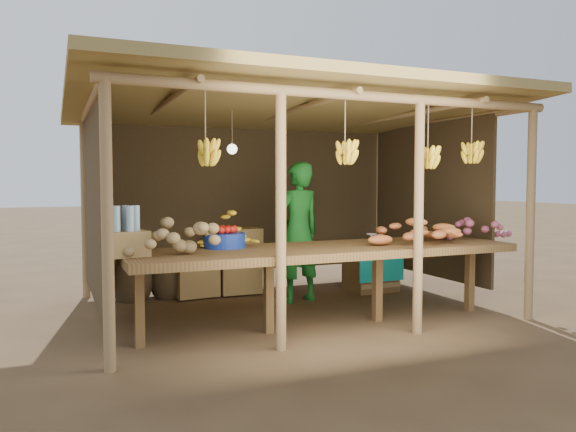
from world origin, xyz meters
name	(u,v)px	position (x,y,z in m)	size (l,w,h in m)	color
ground	(288,307)	(0.00, 0.00, 0.00)	(60.00, 60.00, 0.00)	brown
stall_structure	(289,139)	(0.00, -0.03, 1.92)	(4.70, 3.50, 2.43)	#94744C
counter	(325,253)	(0.00, -0.95, 0.74)	(3.90, 1.05, 0.80)	brown
potato_heap	(182,233)	(-1.43, -0.97, 0.99)	(1.10, 0.66, 0.37)	olive
sweet_potato_heap	(415,225)	(1.05, -0.96, 0.98)	(1.13, 0.68, 0.36)	#C76A33
onion_heap	(483,224)	(1.89, -1.04, 0.98)	(0.89, 0.53, 0.36)	#AA526B
banana_pile	(228,229)	(-0.89, -0.57, 0.97)	(0.52, 0.31, 0.34)	yellow
tomato_basin	(224,239)	(-0.95, -0.65, 0.89)	(0.41, 0.41, 0.21)	navy
bottle_box	(126,237)	(-1.90, -0.94, 0.97)	(0.39, 0.33, 0.44)	olive
vendor	(298,232)	(0.23, 0.23, 0.84)	(0.61, 0.40, 1.68)	#186E21
tarp_crate	(370,267)	(1.39, 0.49, 0.32)	(0.66, 0.57, 0.78)	brown
carton_stack	(224,266)	(-0.47, 0.97, 0.37)	(1.10, 0.44, 0.83)	olive
burlap_sacks	(151,275)	(-1.37, 1.07, 0.29)	(0.95, 0.50, 0.67)	#43341F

